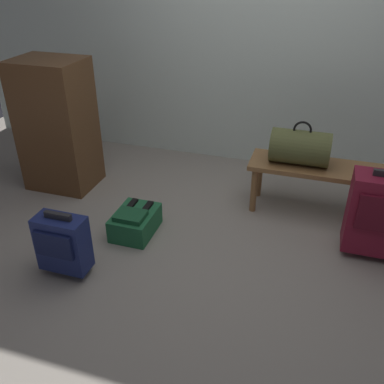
% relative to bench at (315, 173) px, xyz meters
% --- Properties ---
extents(ground_plane, '(6.60, 6.60, 0.00)m').
position_rel_bench_xyz_m(ground_plane, '(-0.56, -0.76, -0.35)').
color(ground_plane, gray).
extents(back_wall, '(6.00, 0.10, 2.80)m').
position_rel_bench_xyz_m(back_wall, '(-0.56, 0.84, 1.05)').
color(back_wall, silver).
rests_on(back_wall, ground).
extents(bench, '(1.00, 0.36, 0.41)m').
position_rel_bench_xyz_m(bench, '(0.00, 0.00, 0.00)').
color(bench, olive).
rests_on(bench, ground).
extents(duffel_bag_olive, '(0.44, 0.26, 0.34)m').
position_rel_bench_xyz_m(duffel_bag_olive, '(-0.14, 0.00, 0.20)').
color(duffel_bag_olive, '#51562D').
rests_on(duffel_bag_olive, bench).
extents(cell_phone, '(0.07, 0.14, 0.01)m').
position_rel_bench_xyz_m(cell_phone, '(0.38, -0.04, 0.07)').
color(cell_phone, silver).
rests_on(cell_phone, bench).
extents(suitcase_small_navy, '(0.32, 0.18, 0.46)m').
position_rel_bench_xyz_m(suitcase_small_navy, '(-1.45, -1.25, -0.11)').
color(suitcase_small_navy, navy).
rests_on(suitcase_small_navy, ground).
extents(backpack_green, '(0.28, 0.38, 0.21)m').
position_rel_bench_xyz_m(backpack_green, '(-1.21, -0.70, -0.25)').
color(backpack_green, '#1E6038').
rests_on(backpack_green, ground).
extents(side_cabinet, '(0.56, 0.44, 1.10)m').
position_rel_bench_xyz_m(side_cabinet, '(-2.13, -0.18, 0.20)').
color(side_cabinet, brown).
rests_on(side_cabinet, ground).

